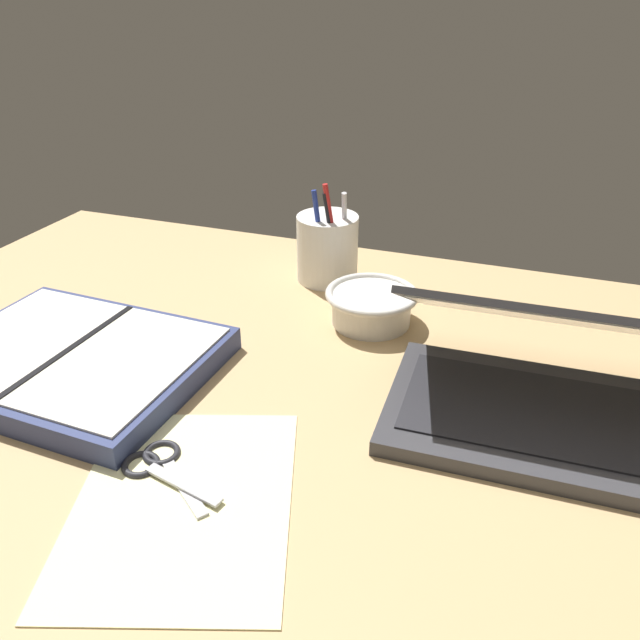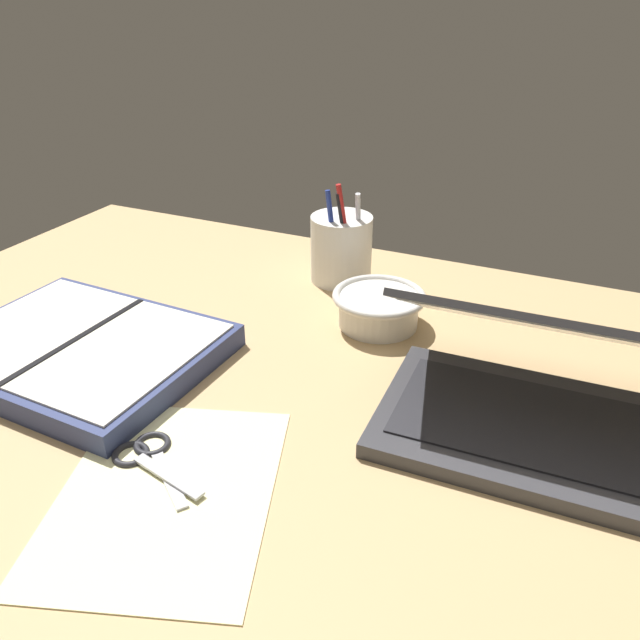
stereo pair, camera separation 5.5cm
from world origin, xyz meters
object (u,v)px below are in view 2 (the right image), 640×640
scissors (148,456)px  laptop (537,392)px  bowl (379,307)px  planner (80,350)px  pen_cup (341,248)px

scissors → laptop: bearing=56.6°
laptop → scissors: bearing=-149.9°
laptop → bowl: 27.54cm
planner → scissors: planner is taller
laptop → bowl: laptop is taller
pen_cup → scissors: pen_cup is taller
bowl → laptop: bearing=-32.5°
scissors → planner: bearing=174.1°
bowl → planner: size_ratio=0.38×
pen_cup → planner: pen_cup is taller
pen_cup → planner: (-20.78, -36.78, -3.81)cm
bowl → scissors: bearing=-108.0°
laptop → pen_cup: (-33.91, 26.60, 0.95)cm
laptop → scissors: laptop is taller
pen_cup → planner: 42.42cm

